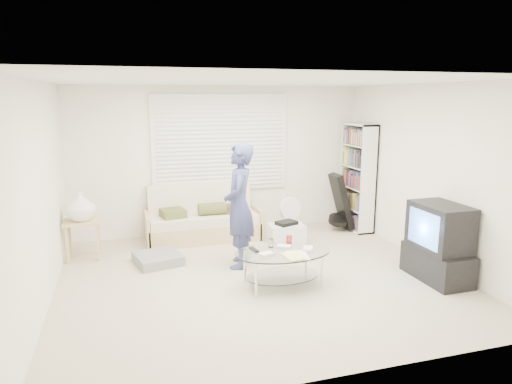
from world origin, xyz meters
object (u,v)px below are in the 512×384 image
object	(u,v)px
futon_sofa	(203,221)
bookshelf	(357,177)
tv_unit	(439,243)
coffee_table	(283,258)

from	to	relation	value
futon_sofa	bookshelf	world-z (taller)	bookshelf
bookshelf	tv_unit	size ratio (longest dim) A/B	1.88
futon_sofa	coffee_table	bearing A→B (deg)	-74.32
futon_sofa	bookshelf	size ratio (longest dim) A/B	0.99
bookshelf	tv_unit	world-z (taller)	bookshelf
futon_sofa	tv_unit	size ratio (longest dim) A/B	1.87
coffee_table	bookshelf	bearing A→B (deg)	43.97
futon_sofa	tv_unit	world-z (taller)	tv_unit
bookshelf	coffee_table	xyz separation A→B (m)	(-2.10, -2.03, -0.57)
futon_sofa	tv_unit	distance (m)	3.64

